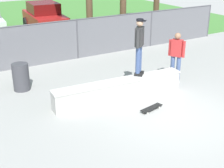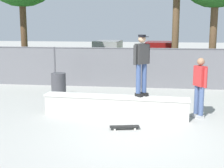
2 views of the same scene
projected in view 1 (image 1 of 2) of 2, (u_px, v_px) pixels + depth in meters
ground_plane at (173, 116)px, 9.24m from camera, size 80.00×80.00×0.00m
grass_strip at (16, 20)px, 22.53m from camera, size 28.12×20.00×0.02m
concrete_ledge at (120, 89)px, 10.21m from camera, size 4.46×0.76×0.65m
skateboarder at (139, 44)px, 10.13m from camera, size 0.47×0.45×1.84m
skateboard at (152, 108)px, 9.56m from camera, size 0.82×0.36×0.09m
chainlink_fence at (77, 37)px, 13.98m from camera, size 16.19×0.07×1.76m
car_red at (44, 16)px, 19.30m from camera, size 2.27×4.33×1.66m
bystander at (176, 55)px, 11.33m from camera, size 0.41×0.53×1.82m
trash_bin at (21, 77)px, 10.85m from camera, size 0.56×0.56×0.94m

